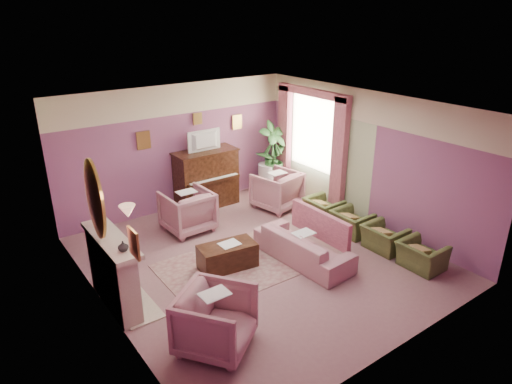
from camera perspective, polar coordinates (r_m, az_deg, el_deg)
floor at (r=8.46m, az=0.31°, el=-8.38°), size 5.50×6.00×0.01m
ceiling at (r=7.44m, az=0.35°, el=10.54°), size 5.50×6.00×0.01m
wall_back at (r=10.28m, az=-9.71°, el=5.43°), size 5.50×0.02×2.80m
wall_front at (r=5.95m, az=17.96°, el=-8.17°), size 5.50×0.02×2.80m
wall_left at (r=6.73m, az=-18.94°, el=-4.65°), size 0.02×6.00×2.80m
wall_right at (r=9.64m, az=13.62°, el=4.00°), size 0.02×6.00×2.80m
picture_rail_band at (r=10.02m, az=-10.08°, el=11.31°), size 5.50×0.01×0.65m
stripe_panel at (r=10.57m, az=8.10°, el=4.14°), size 0.01×3.00×2.15m
fireplace_surround at (r=7.33m, az=-17.42°, el=-9.71°), size 0.30×1.40×1.10m
fireplace_inset at (r=7.43m, az=-16.56°, el=-10.49°), size 0.18×0.72×0.68m
fire_ember at (r=7.54m, az=-16.12°, el=-11.57°), size 0.06×0.54×0.10m
mantel_shelf at (r=7.07m, az=-17.72°, el=-5.70°), size 0.40×1.55×0.07m
hearth at (r=7.67m, az=-15.53°, el=-12.74°), size 0.55×1.50×0.02m
mirror_frame at (r=6.75m, az=-19.49°, el=-0.87°), size 0.04×0.72×1.20m
mirror_glass at (r=6.76m, az=-19.29°, el=-0.82°), size 0.01×0.60×1.06m
sconce_shade at (r=5.78m, az=-15.76°, el=-2.34°), size 0.20×0.20×0.16m
piano at (r=10.47m, az=-6.22°, el=1.60°), size 1.40×0.60×1.30m
piano_keyshelf at (r=10.16m, az=-5.23°, el=1.41°), size 1.30×0.12×0.06m
piano_keys at (r=10.15m, az=-5.24°, el=1.62°), size 1.20×0.08×0.02m
piano_top at (r=10.26m, az=-6.37°, el=5.05°), size 1.45×0.65×0.04m
television at (r=10.14m, az=-6.29°, el=6.55°), size 0.80×0.12×0.48m
print_back_left at (r=9.85m, az=-13.88°, el=6.30°), size 0.30×0.03×0.38m
print_back_right at (r=10.90m, az=-2.40°, el=8.74°), size 0.26×0.03×0.34m
print_back_mid at (r=10.32m, az=-7.32°, el=9.08°), size 0.22×0.03×0.26m
print_left_wall at (r=5.57m, az=-15.03°, el=-6.22°), size 0.03×0.28×0.36m
window_blind at (r=10.55m, az=7.20°, el=7.68°), size 0.03×1.40×1.80m
curtain_left at (r=9.98m, az=10.35°, el=4.27°), size 0.16×0.34×2.60m
curtain_right at (r=11.26m, az=3.60°, el=6.63°), size 0.16×0.34×2.60m
pelmet at (r=10.31m, az=7.09°, el=12.26°), size 0.16×2.20×0.16m
mantel_plant at (r=7.48m, az=-19.21°, el=-2.88°), size 0.16×0.16×0.28m
mantel_vase at (r=6.59m, az=-16.28°, el=-6.52°), size 0.16×0.16×0.16m
area_rug at (r=8.25m, az=-2.82°, el=-9.24°), size 2.54×1.85×0.01m
coffee_table at (r=8.12m, az=-3.59°, el=-8.01°), size 1.06×0.64×0.45m
table_paper at (r=8.03m, az=-3.33°, el=-6.48°), size 0.35×0.28×0.01m
sofa at (r=8.29m, az=5.92°, el=-6.13°), size 0.64×1.93×0.78m
sofa_throw at (r=8.44m, az=8.01°, el=-4.08°), size 0.10×1.46×0.53m
floral_armchair_left at (r=9.42m, az=-8.56°, el=-2.08°), size 0.91×0.91×0.95m
floral_armchair_right at (r=10.37m, az=2.62°, el=0.49°), size 0.91×0.91×0.95m
floral_armchair_front at (r=6.28m, az=-5.07°, el=-15.37°), size 0.91×0.91×0.95m
olive_chair_a at (r=8.55m, az=20.04°, el=-7.02°), size 0.52×0.75×0.64m
olive_chair_b at (r=8.96m, az=15.77°, el=-5.10°), size 0.52×0.75×0.64m
olive_chair_c at (r=9.42m, az=11.91°, el=-3.34°), size 0.52×0.75×0.64m
olive_chair_d at (r=9.93m, az=8.45°, el=-1.73°), size 0.52×0.75×0.64m
side_table at (r=11.40m, az=1.58°, el=1.85°), size 0.52×0.52×0.70m
side_plant_big at (r=11.24m, az=1.60°, el=4.34°), size 0.30×0.30×0.34m
side_plant_small at (r=11.24m, az=2.40°, el=4.18°), size 0.16×0.16×0.28m
palm_pot at (r=11.42m, az=2.10°, el=0.91°), size 0.34×0.34×0.34m
palm_plant at (r=11.13m, az=2.16°, el=5.19°), size 0.76×0.76×1.44m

